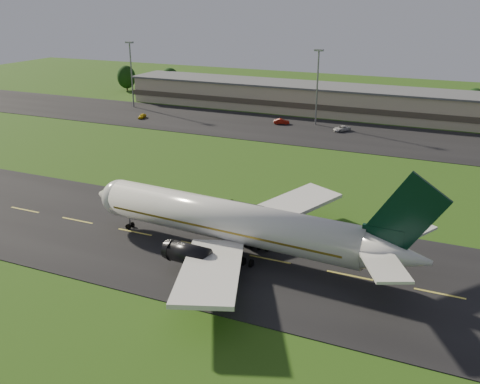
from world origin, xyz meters
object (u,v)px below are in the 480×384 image
at_px(light_mast_west, 131,67).
at_px(service_vehicle_b, 282,121).
at_px(terminal, 336,101).
at_px(airliner, 234,223).
at_px(light_mast_centre, 318,78).
at_px(service_vehicle_c, 342,128).
at_px(service_vehicle_a, 142,116).

distance_m(light_mast_west, service_vehicle_b, 52.73).
relative_size(terminal, service_vehicle_b, 33.42).
bearing_deg(airliner, light_mast_centre, 101.92).
distance_m(light_mast_centre, service_vehicle_b, 15.15).
bearing_deg(service_vehicle_c, light_mast_west, -149.14).
distance_m(terminal, service_vehicle_a, 57.65).
relative_size(service_vehicle_a, service_vehicle_c, 0.75).
distance_m(light_mast_west, service_vehicle_c, 69.64).
distance_m(airliner, service_vehicle_c, 75.73).
bearing_deg(airliner, terminal, 99.71).
relative_size(light_mast_west, light_mast_centre, 1.00).
bearing_deg(terminal, light_mast_west, -165.24).
height_order(airliner, terminal, airliner).
height_order(service_vehicle_b, service_vehicle_c, service_vehicle_b).
xyz_separation_m(terminal, light_mast_west, (-61.40, -16.18, 8.75)).
xyz_separation_m(service_vehicle_a, service_vehicle_c, (56.83, 8.23, 0.06)).
xyz_separation_m(airliner, light_mast_west, (-71.70, 80.05, 8.08)).
bearing_deg(service_vehicle_a, airliner, -60.38).
relative_size(service_vehicle_b, service_vehicle_c, 0.88).
relative_size(light_mast_centre, service_vehicle_a, 5.54).
xyz_separation_m(terminal, service_vehicle_b, (-10.15, -19.50, -3.18)).
relative_size(service_vehicle_a, service_vehicle_b, 0.85).
bearing_deg(service_vehicle_c, airliner, -52.93).
bearing_deg(light_mast_centre, terminal, 85.05).
bearing_deg(service_vehicle_a, light_mast_centre, 2.62).
relative_size(light_mast_west, service_vehicle_a, 5.54).
height_order(light_mast_west, service_vehicle_c, light_mast_west).
xyz_separation_m(airliner, service_vehicle_c, (-3.24, 75.56, -3.88)).
xyz_separation_m(airliner, terminal, (-10.29, 96.24, -0.67)).
distance_m(airliner, terminal, 96.79).
bearing_deg(terminal, service_vehicle_c, -71.16).
relative_size(terminal, light_mast_centre, 7.13).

